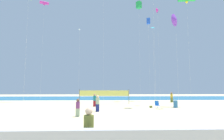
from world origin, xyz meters
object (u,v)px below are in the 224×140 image
object	(u,v)px
kite_magenta_tube	(44,3)
kite_cyan_diamond	(153,28)
trash_barrel	(176,104)
kite_white_diamond	(80,32)
beachgoer_mustard_shirt	(172,97)
kite_green_box	(139,5)
beachgoer_sage_shirt	(98,103)
kite_magenta_delta	(158,10)
beachgoer_plum_shirt	(78,107)
beachgoer_teal_shirt	(95,100)
mother_figure	(89,129)
beach_handbag	(151,107)
folding_beach_chair	(157,104)
kite_violet_delta	(176,20)
kite_blue_box	(148,21)
volleyball_net	(104,94)

from	to	relation	value
kite_magenta_tube	kite_cyan_diamond	xyz separation A→B (m)	(20.58, -8.79, -8.31)
trash_barrel	kite_white_diamond	distance (m)	23.31
beachgoer_mustard_shirt	kite_green_box	world-z (taller)	kite_green_box
beachgoer_sage_shirt	kite_magenta_tube	bearing A→B (deg)	-0.07
kite_magenta_delta	kite_green_box	xyz separation A→B (m)	(-3.90, 0.77, 1.49)
beachgoer_sage_shirt	beachgoer_plum_shirt	world-z (taller)	beachgoer_sage_shirt
beachgoer_mustard_shirt	beachgoer_teal_shirt	size ratio (longest dim) A/B	1.06
mother_figure	beach_handbag	xyz separation A→B (m)	(6.56, 15.88, -0.79)
beachgoer_mustard_shirt	folding_beach_chair	distance (m)	10.90
beachgoer_teal_shirt	kite_magenta_tube	world-z (taller)	kite_magenta_tube
beachgoer_sage_shirt	kite_magenta_tube	world-z (taller)	kite_magenta_tube
kite_magenta_delta	beachgoer_sage_shirt	bearing A→B (deg)	-126.06
beachgoer_teal_shirt	kite_magenta_tube	xyz separation A→B (m)	(-11.45, 11.10, 19.49)
folding_beach_chair	kite_magenta_delta	world-z (taller)	kite_magenta_delta
beachgoer_mustard_shirt	beach_handbag	bearing A→B (deg)	-145.69
beachgoer_plum_shirt	kite_magenta_tube	bearing A→B (deg)	-168.54
folding_beach_chair	kite_magenta_delta	bearing A→B (deg)	28.08
kite_violet_delta	kite_magenta_delta	world-z (taller)	kite_magenta_delta
beachgoer_teal_shirt	kite_magenta_tube	bearing A→B (deg)	97.99
mother_figure	kite_blue_box	world-z (taller)	kite_blue_box
beach_handbag	kite_green_box	size ratio (longest dim) A/B	0.02
trash_barrel	volleyball_net	distance (m)	11.37
beachgoer_plum_shirt	folding_beach_chair	world-z (taller)	beachgoer_plum_shirt
beach_handbag	kite_white_diamond	distance (m)	21.70
folding_beach_chair	kite_green_box	distance (m)	24.53
beachgoer_sage_shirt	kite_cyan_diamond	size ratio (longest dim) A/B	0.14
beachgoer_mustard_shirt	trash_barrel	bearing A→B (deg)	-129.68
kite_magenta_tube	kite_cyan_diamond	size ratio (longest dim) A/B	1.67
folding_beach_chair	trash_barrel	bearing A→B (deg)	-37.59
mother_figure	kite_violet_delta	xyz separation A→B (m)	(10.31, 16.03, 10.97)
beachgoer_sage_shirt	kite_magenta_delta	distance (m)	27.40
kite_magenta_delta	folding_beach_chair	bearing A→B (deg)	-109.04
beach_handbag	beachgoer_mustard_shirt	bearing A→B (deg)	55.91
kite_magenta_delta	mother_figure	bearing A→B (deg)	-112.35
beachgoer_sage_shirt	beachgoer_teal_shirt	xyz separation A→B (m)	(-0.64, 5.61, -0.01)
trash_barrel	volleyball_net	world-z (taller)	volleyball_net
beachgoer_plum_shirt	folding_beach_chair	bearing A→B (deg)	110.32
kite_cyan_diamond	kite_magenta_tube	bearing A→B (deg)	156.88
mother_figure	beachgoer_teal_shirt	size ratio (longest dim) A/B	0.98
mother_figure	beachgoer_teal_shirt	world-z (taller)	beachgoer_teal_shirt
beachgoer_teal_shirt	folding_beach_chair	size ratio (longest dim) A/B	1.98
kite_cyan_diamond	beachgoer_sage_shirt	bearing A→B (deg)	-136.98
mother_figure	kite_violet_delta	distance (m)	21.99
kite_blue_box	kite_violet_delta	bearing A→B (deg)	-89.20
kite_magenta_tube	kite_white_diamond	size ratio (longest dim) A/B	1.41
beachgoer_sage_shirt	kite_white_diamond	world-z (taller)	kite_white_diamond
beach_handbag	kite_cyan_diamond	world-z (taller)	kite_cyan_diamond
volleyball_net	kite_violet_delta	xyz separation A→B (m)	(9.83, -6.30, 10.25)
kite_magenta_tube	kite_magenta_delta	bearing A→B (deg)	-0.42
kite_white_diamond	kite_blue_box	xyz separation A→B (m)	(14.71, 1.73, 3.28)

